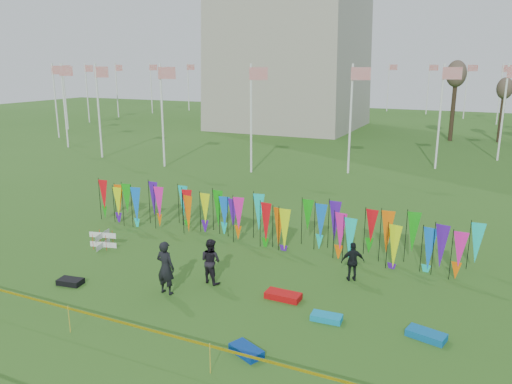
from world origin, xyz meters
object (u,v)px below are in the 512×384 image
at_px(person_right, 353,262).
at_px(kite_bag_teal, 426,335).
at_px(kite_bag_turquoise, 327,317).
at_px(kite_bag_black, 70,282).
at_px(person_left, 165,268).
at_px(person_mid, 211,261).
at_px(box_kite, 103,240).
at_px(kite_bag_blue, 246,351).
at_px(kite_bag_red, 283,296).

height_order(person_right, kite_bag_teal, person_right).
xyz_separation_m(kite_bag_turquoise, kite_bag_black, (-9.53, -1.44, 0.01)).
height_order(person_left, kite_bag_turquoise, person_left).
bearing_deg(person_mid, box_kite, 2.44).
distance_m(box_kite, person_right, 11.12).
bearing_deg(kite_bag_blue, kite_bag_red, 95.18).
relative_size(kite_bag_blue, kite_bag_teal, 0.88).
bearing_deg(kite_bag_teal, kite_bag_blue, -146.28).
distance_m(person_mid, kite_bag_teal, 7.95).
distance_m(kite_bag_blue, kite_bag_red, 3.66).
relative_size(box_kite, kite_bag_teal, 0.64).
distance_m(kite_bag_turquoise, kite_bag_teal, 3.06).
bearing_deg(person_mid, person_right, -140.48).
height_order(person_left, kite_bag_black, person_left).
xyz_separation_m(box_kite, kite_bag_teal, (14.11, -1.86, -0.25)).
xyz_separation_m(person_mid, person_right, (4.80, 2.42, -0.10)).
bearing_deg(box_kite, person_left, -26.59).
height_order(kite_bag_red, kite_bag_teal, kite_bag_red).
xyz_separation_m(person_mid, kite_bag_black, (-4.70, -2.39, -0.76)).
height_order(box_kite, kite_bag_blue, box_kite).
distance_m(person_mid, person_right, 5.38).
bearing_deg(kite_bag_turquoise, person_right, 90.45).
relative_size(person_right, kite_bag_blue, 1.52).
relative_size(box_kite, person_mid, 0.42).
height_order(person_right, kite_bag_blue, person_right).
height_order(box_kite, kite_bag_teal, box_kite).
bearing_deg(kite_bag_black, kite_bag_turquoise, 8.61).
distance_m(person_right, kite_bag_red, 3.19).
relative_size(person_mid, kite_bag_blue, 1.73).
height_order(kite_bag_black, kite_bag_teal, kite_bag_teal).
bearing_deg(person_left, kite_bag_red, -158.09).
bearing_deg(person_left, box_kite, -23.51).
height_order(person_left, kite_bag_red, person_left).
height_order(person_right, kite_bag_turquoise, person_right).
height_order(kite_bag_blue, kite_bag_red, kite_bag_red).
xyz_separation_m(person_right, kite_bag_black, (-9.51, -4.81, -0.66)).
height_order(person_mid, kite_bag_black, person_mid).
height_order(kite_bag_turquoise, kite_bag_blue, kite_bag_blue).
bearing_deg(kite_bag_blue, person_right, 76.52).
bearing_deg(person_left, person_mid, -120.82).
relative_size(box_kite, kite_bag_black, 0.80).
bearing_deg(box_kite, kite_bag_blue, -27.18).
bearing_deg(person_right, person_left, 7.27).
xyz_separation_m(kite_bag_turquoise, kite_bag_blue, (-1.51, -2.82, 0.01)).
relative_size(kite_bag_turquoise, kite_bag_black, 1.08).
bearing_deg(box_kite, kite_bag_red, -7.79).
xyz_separation_m(person_left, kite_bag_turquoise, (5.83, 0.54, -0.89)).
height_order(person_left, person_right, person_left).
bearing_deg(kite_bag_black, kite_bag_red, 16.41).
bearing_deg(person_left, person_right, -142.98).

